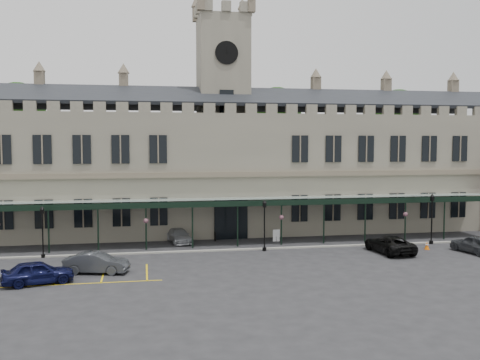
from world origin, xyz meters
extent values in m
plane|color=black|center=(0.00, 0.00, 0.00)|extent=(140.00, 140.00, 0.00)
cube|color=#6A6558|center=(0.00, 16.00, 6.00)|extent=(60.00, 10.00, 12.00)
cube|color=brown|center=(0.00, 10.82, 6.20)|extent=(60.00, 0.35, 0.50)
cube|color=black|center=(0.00, 13.50, 13.80)|extent=(60.00, 4.77, 2.20)
cube|color=black|center=(0.00, 18.50, 13.80)|extent=(60.00, 4.77, 2.20)
cube|color=black|center=(0.00, 10.90, 1.90)|extent=(3.20, 0.18, 3.80)
cube|color=#6A6558|center=(0.00, 16.00, 11.00)|extent=(5.00, 5.00, 22.00)
cylinder|color=silver|center=(0.00, 13.44, 18.00)|extent=(2.20, 0.12, 2.20)
cylinder|color=black|center=(0.00, 13.37, 18.00)|extent=(2.30, 0.04, 2.30)
cube|color=black|center=(0.00, 13.44, 13.00)|extent=(1.40, 0.12, 2.80)
cube|color=#8C9E93|center=(0.00, 9.00, 4.10)|extent=(50.00, 4.00, 0.40)
cube|color=black|center=(0.00, 7.00, 3.85)|extent=(50.00, 0.18, 0.50)
cube|color=gray|center=(0.00, 5.50, 0.06)|extent=(60.00, 0.40, 0.12)
cylinder|color=#332314|center=(-22.00, 25.00, 6.00)|extent=(0.70, 0.70, 12.00)
sphere|color=black|center=(-22.00, 25.00, 13.00)|extent=(6.00, 6.00, 6.00)
cylinder|color=#332314|center=(8.00, 25.00, 6.00)|extent=(0.70, 0.70, 12.00)
sphere|color=black|center=(8.00, 25.00, 13.00)|extent=(6.00, 6.00, 6.00)
cylinder|color=#332314|center=(24.00, 25.00, 6.00)|extent=(0.70, 0.70, 12.00)
sphere|color=black|center=(24.00, 25.00, 13.00)|extent=(6.00, 6.00, 6.00)
cylinder|color=black|center=(-16.15, 5.39, 0.13)|extent=(0.32, 0.32, 0.27)
cylinder|color=black|center=(-16.15, 5.39, 1.80)|extent=(0.11, 0.11, 3.59)
cube|color=black|center=(-16.15, 5.39, 3.72)|extent=(0.25, 0.25, 0.36)
cone|color=black|center=(-16.15, 5.39, 4.04)|extent=(0.39, 0.39, 0.27)
cylinder|color=black|center=(1.91, 4.86, 0.14)|extent=(0.34, 0.34, 0.28)
cylinder|color=black|center=(1.91, 4.86, 1.89)|extent=(0.11, 0.11, 3.78)
cube|color=black|center=(1.91, 4.86, 3.92)|extent=(0.26, 0.26, 0.38)
cone|color=black|center=(1.91, 4.86, 4.26)|extent=(0.42, 0.42, 0.28)
cylinder|color=black|center=(17.56, 5.23, 0.15)|extent=(0.36, 0.36, 0.30)
cylinder|color=black|center=(17.56, 5.23, 1.98)|extent=(0.12, 0.12, 3.97)
cube|color=black|center=(17.56, 5.23, 4.12)|extent=(0.28, 0.28, 0.40)
cone|color=black|center=(17.56, 5.23, 4.46)|extent=(0.44, 0.44, 0.30)
cube|color=orange|center=(15.85, 2.97, 0.02)|extent=(0.36, 0.36, 0.04)
cone|color=orange|center=(15.85, 2.97, 0.33)|extent=(0.42, 0.42, 0.66)
cylinder|color=silver|center=(15.85, 2.97, 0.43)|extent=(0.27, 0.27, 0.09)
cylinder|color=black|center=(3.97, 8.95, 0.23)|extent=(0.06, 0.06, 0.46)
cube|color=silver|center=(3.97, 8.95, 0.55)|extent=(0.65, 0.08, 1.11)
cylinder|color=black|center=(-1.62, 10.04, 0.44)|extent=(0.16, 0.16, 0.88)
cylinder|color=black|center=(4.28, 9.86, 0.46)|extent=(0.16, 0.16, 0.92)
imported|color=#0B0E34|center=(-15.00, -2.96, 0.77)|extent=(4.85, 2.99, 1.54)
imported|color=#35373C|center=(-11.50, -0.62, 0.74)|extent=(4.73, 2.54, 1.48)
imported|color=#A8AAB0|center=(-5.00, 10.00, 0.62)|extent=(2.61, 4.58, 1.25)
imported|color=black|center=(11.99, 2.19, 0.73)|extent=(2.91, 5.45, 1.45)
imported|color=#35373C|center=(19.00, 0.80, 0.77)|extent=(2.62, 4.75, 1.53)
camera|label=1|loc=(-8.11, -39.01, 9.20)|focal=40.00mm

